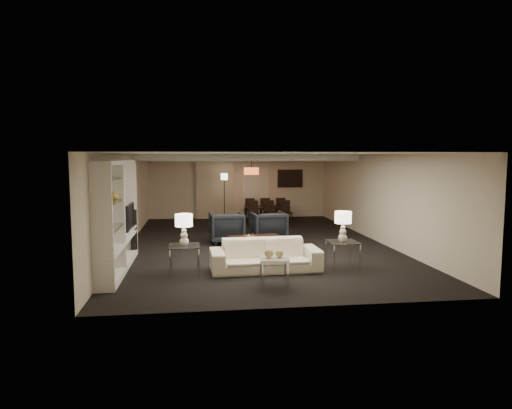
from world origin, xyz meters
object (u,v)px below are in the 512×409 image
object	(u,v)px
coffee_table	(255,246)
floor_speaker	(134,232)
armchair_left	(227,228)
chair_nm	(270,212)
chair_nl	(253,213)
pendant_light	(251,171)
sofa	(265,255)
side_table_left	(184,260)
dining_table	(267,214)
side_table_right	(342,255)
armchair_right	(269,227)
chair_fr	(280,208)
chair_nr	(286,212)
television	(125,217)
vase_amber	(114,195)
floor_lamp	(224,197)
chair_fl	(249,209)
chair_fm	(265,208)
table_lamp_left	(184,230)
marble_table	(274,271)
table_lamp_right	(343,227)

from	to	relation	value
coffee_table	floor_speaker	xyz separation A→B (m)	(-2.99, 0.46, 0.34)
armchair_left	chair_nm	distance (m)	3.90
chair_nl	pendant_light	bearing A→B (deg)	-118.17
sofa	side_table_left	world-z (taller)	sofa
side_table_left	dining_table	distance (m)	7.95
sofa	side_table_right	distance (m)	1.70
armchair_right	chair_fr	world-z (taller)	armchair_right
side_table_left	chair_nr	xyz separation A→B (m)	(3.50, 6.76, 0.12)
chair_nm	dining_table	bearing A→B (deg)	83.85
television	chair_nm	xyz separation A→B (m)	(4.27, 5.42, -0.63)
vase_amber	dining_table	xyz separation A→B (m)	(4.30, 7.27, -1.37)
television	armchair_left	bearing A→B (deg)	-51.48
side_table_left	pendant_light	bearing A→B (deg)	71.47
sofa	floor_lamp	bearing A→B (deg)	90.99
armchair_right	chair_fl	world-z (taller)	armchair_right
side_table_left	chair_fm	world-z (taller)	chair_fm
chair_nl	chair_fr	size ratio (longest dim) A/B	1.00
armchair_left	vase_amber	bearing A→B (deg)	47.48
dining_table	vase_amber	bearing A→B (deg)	-126.71
sofa	chair_fl	size ratio (longest dim) A/B	2.77
table_lamp_left	side_table_right	bearing A→B (deg)	0.00
sofa	armchair_left	bearing A→B (deg)	98.45
sofa	television	size ratio (longest dim) A/B	2.27
television	chair_fr	distance (m)	8.33
armchair_right	chair_nl	xyz separation A→B (m)	(0.00, 3.46, -0.01)
sofa	marble_table	distance (m)	1.10
chair_nm	chair_nr	distance (m)	0.60
pendant_light	table_lamp_right	bearing A→B (deg)	-79.77
armchair_left	table_lamp_right	world-z (taller)	table_lamp_right
television	chair_nl	xyz separation A→B (m)	(3.67, 5.42, -0.63)
armchair_left	television	distance (m)	3.22
coffee_table	vase_amber	xyz separation A→B (m)	(-3.10, -1.47, 1.42)
chair_nl	floor_lamp	size ratio (longest dim) A/B	0.47
dining_table	chair_nr	world-z (taller)	chair_nr
sofa	chair_nr	world-z (taller)	chair_nr
table_lamp_left	vase_amber	bearing A→B (deg)	174.58
coffee_table	side_table_right	world-z (taller)	side_table_right
coffee_table	chair_nl	bearing A→B (deg)	83.34
coffee_table	chair_nm	xyz separation A→B (m)	(1.20, 5.16, 0.19)
table_lamp_right	chair_fl	size ratio (longest dim) A/B	0.78
vase_amber	floor_lamp	bearing A→B (deg)	70.31
marble_table	television	bearing A→B (deg)	141.59
sofa	chair_nm	world-z (taller)	chair_nm
side_table_left	chair_fr	world-z (taller)	chair_fr
vase_amber	dining_table	world-z (taller)	vase_amber
armchair_right	vase_amber	world-z (taller)	vase_amber
armchair_left	vase_amber	size ratio (longest dim) A/B	5.24
chair_fm	chair_fr	size ratio (longest dim) A/B	1.00
sofa	side_table_left	bearing A→B (deg)	178.14
armchair_left	chair_nl	bearing A→B (deg)	-113.42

